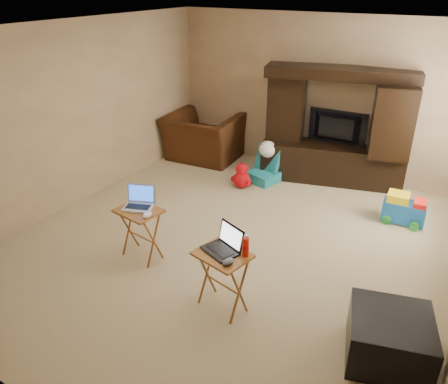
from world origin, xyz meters
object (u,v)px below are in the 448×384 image
Objects in this scene: ottoman at (389,339)px; mouse_right at (228,262)px; entertainment_center at (335,127)px; recliner at (203,137)px; television at (336,128)px; laptop_right at (220,241)px; laptop_left at (137,199)px; child_rocker at (264,165)px; plush_toy at (242,175)px; water_bottle at (246,247)px; tray_table_left at (141,234)px; mouse_left at (147,215)px; tray_table_right at (223,281)px; push_toy at (404,208)px.

mouse_right reaches higher than ottoman.
recliner is at bearing 171.75° from entertainment_center.
entertainment_center is 2.41× the size of television.
entertainment_center is 3.76m from ottoman.
laptop_right is at bearing -104.30° from entertainment_center.
mouse_right is (0.21, -3.66, -0.19)m from television.
laptop_left is at bearing -125.75° from entertainment_center.
recliner is at bearing -179.01° from child_rocker.
child_rocker is 0.42m from plush_toy.
television reaches higher than ottoman.
recliner is 4.07m from water_bottle.
recliner is 3.76× the size of laptop_left.
laptop_right is at bearing -4.17° from tray_table_left.
plush_toy is (1.18, -0.71, -0.19)m from recliner.
television reaches higher than laptop_right.
child_rocker is 2.72m from mouse_left.
mouse_right is (-1.42, -0.29, 0.45)m from ottoman.
entertainment_center reaches higher than water_bottle.
recliner is 3.97m from laptop_right.
tray_table_right is (0.08, -3.50, -0.58)m from entertainment_center.
water_bottle reaches higher than push_toy.
ottoman is 2.06× the size of laptop_left.
laptop_right is 1.05m from mouse_left.
tray_table_right reaches higher than tray_table_left.
tray_table_left is 1.33m from laptop_right.
mouse_left is at bearing 165.00° from mouse_right.
laptop_right is (1.25, -0.28, 0.01)m from laptop_left.
push_toy is at bearing 47.37° from mouse_left.
push_toy is (1.29, -0.81, -0.69)m from entertainment_center.
tray_table_left reaches higher than push_toy.
child_rocker is 2.91× the size of water_bottle.
entertainment_center is at bearing 73.15° from mouse_left.
entertainment_center is at bearing 48.73° from child_rocker.
television is 4.63× the size of water_bottle.
laptop_left reaches higher than plush_toy.
recliner reaches higher than child_rocker.
mouse_left is at bearing -87.73° from plush_toy.
water_bottle is at bearing 124.65° from recliner.
television is at bearing 77.53° from tray_table_left.
ottoman is (3.89, -3.06, -0.18)m from recliner.
mouse_right is (-1.08, -2.80, 0.46)m from push_toy.
tray_table_left is at bearing -139.95° from push_toy.
entertainment_center is at bearing 103.76° from tray_table_right.
laptop_right reaches higher than plush_toy.
laptop_right is at bearing -165.96° from water_bottle.
plush_toy is 0.64× the size of tray_table_right.
laptop_right reaches higher than mouse_left.
push_toy is 3.46m from tray_table_left.
tray_table_right is at bearing -103.65° from entertainment_center.
water_bottle is at bearing -29.21° from laptop_left.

